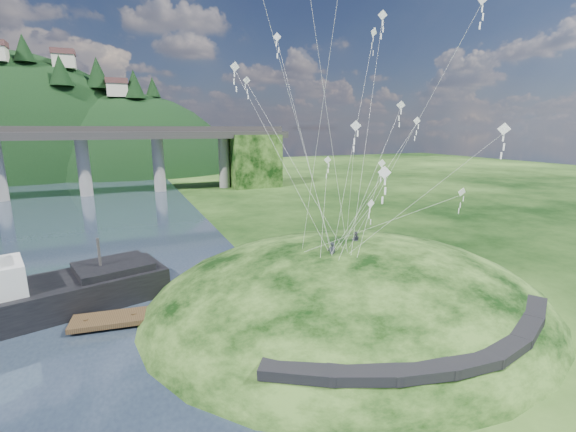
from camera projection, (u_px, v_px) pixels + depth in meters
name	position (u px, v px, depth m)	size (l,w,h in m)	color
ground	(271.00, 329.00, 28.62)	(320.00, 320.00, 0.00)	black
grass_hill	(348.00, 315.00, 33.85)	(36.00, 32.00, 13.00)	black
footpath	(450.00, 348.00, 22.34)	(22.29, 5.84, 0.83)	black
bridge	(27.00, 152.00, 78.80)	(160.00, 11.00, 15.00)	#2D2B2B
far_ridge	(6.00, 199.00, 122.55)	(153.00, 70.00, 94.50)	black
work_barge	(14.00, 298.00, 29.37)	(22.22, 11.19, 7.50)	black
wooden_dock	(178.00, 311.00, 30.37)	(15.56, 4.28, 1.10)	#352515
kite_flyers	(346.00, 236.00, 32.16)	(4.49, 2.95, 1.81)	#272934
kite_swarm	(362.00, 87.00, 30.13)	(18.62, 17.14, 19.28)	white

